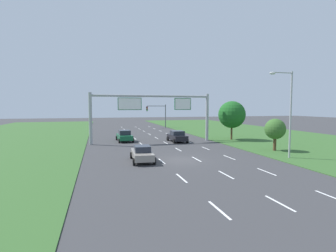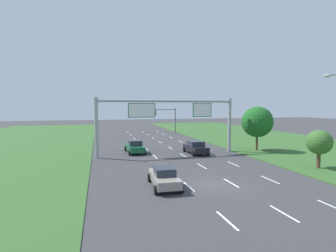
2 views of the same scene
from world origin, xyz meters
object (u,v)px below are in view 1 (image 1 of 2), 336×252
sign_gantry (152,108)px  roadside_tree_near (275,129)px  traffic_light_mast (158,112)px  car_mid_lane (142,154)px  car_near_red (124,136)px  car_lead_silver (177,136)px  street_lamp (288,107)px  roadside_tree_mid (232,115)px

sign_gantry → roadside_tree_near: bearing=-41.4°
sign_gantry → traffic_light_mast: (6.36, 24.65, -1.01)m
car_mid_lane → traffic_light_mast: bearing=77.8°
car_near_red → car_lead_silver: 7.77m
sign_gantry → traffic_light_mast: bearing=75.5°
car_lead_silver → street_lamp: size_ratio=0.50×
street_lamp → roadside_tree_near: size_ratio=2.28×
roadside_tree_mid → street_lamp: bearing=-97.7°
car_lead_silver → car_mid_lane: car_lead_silver is taller
roadside_tree_near → car_near_red: bearing=140.7°
car_lead_silver → traffic_light_mast: traffic_light_mast is taller
street_lamp → roadside_tree_near: bearing=66.4°
roadside_tree_near → roadside_tree_mid: size_ratio=0.63×
traffic_light_mast → street_lamp: street_lamp is taller
car_mid_lane → car_near_red: bearing=93.5°
street_lamp → roadside_tree_near: street_lamp is taller
car_near_red → traffic_light_mast: (10.10, 22.34, 3.07)m
car_near_red → traffic_light_mast: bearing=63.3°
street_lamp → roadside_tree_mid: bearing=82.3°
car_near_red → traffic_light_mast: size_ratio=0.82×
roadside_tree_mid → car_near_red: bearing=170.8°
car_lead_silver → roadside_tree_near: 13.58m
sign_gantry → roadside_tree_mid: sign_gantry is taller
car_mid_lane → street_lamp: bearing=-6.8°
traffic_light_mast → roadside_tree_near: size_ratio=1.50×
traffic_light_mast → car_mid_lane: bearing=-105.0°
sign_gantry → roadside_tree_near: 16.34m
car_lead_silver → roadside_tree_mid: roadside_tree_mid is taller
street_lamp → roadside_tree_near: (1.77, 4.04, -2.55)m
car_mid_lane → traffic_light_mast: (9.92, 37.05, 3.13)m
car_near_red → sign_gantry: (3.74, -2.31, 4.08)m
traffic_light_mast → street_lamp: (4.00, -39.39, 1.21)m
traffic_light_mast → sign_gantry: bearing=-104.5°
sign_gantry → car_near_red: bearing=148.3°
car_mid_lane → roadside_tree_mid: size_ratio=0.73×
sign_gantry → traffic_light_mast: size_ratio=3.08×
car_mid_lane → car_lead_silver: bearing=62.2°
traffic_light_mast → roadside_tree_near: bearing=-80.7°
car_near_red → roadside_tree_mid: bearing=-11.6°
car_near_red → car_mid_lane: (0.18, -14.71, -0.07)m
car_near_red → car_mid_lane: car_near_red is taller
car_lead_silver → car_mid_lane: bearing=-121.4°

